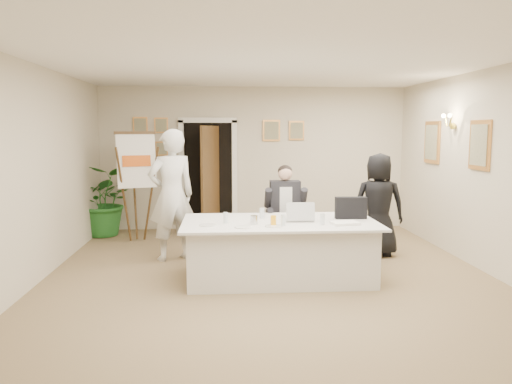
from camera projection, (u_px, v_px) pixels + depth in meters
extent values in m
plane|color=#7A6246|center=(270.00, 279.00, 6.59)|extent=(7.00, 7.00, 0.00)
cube|color=white|center=(271.00, 63.00, 6.25)|extent=(6.00, 7.00, 0.02)
cube|color=beige|center=(254.00, 158.00, 9.89)|extent=(6.00, 0.10, 2.80)
cube|color=beige|center=(328.00, 225.00, 2.96)|extent=(6.00, 0.10, 2.80)
cube|color=beige|center=(32.00, 175.00, 6.22)|extent=(0.10, 7.00, 2.80)
cube|color=beige|center=(495.00, 172.00, 6.62)|extent=(0.10, 7.00, 2.80)
cube|color=black|center=(208.00, 176.00, 9.84)|extent=(0.92, 0.06, 2.10)
cube|color=white|center=(182.00, 177.00, 9.78)|extent=(0.10, 0.06, 2.20)
cube|color=white|center=(235.00, 176.00, 9.85)|extent=(0.10, 0.06, 2.20)
cube|color=#3E2B13|center=(210.00, 179.00, 9.43)|extent=(0.33, 0.81, 2.02)
cube|color=silver|center=(279.00, 251.00, 6.57)|extent=(2.36, 1.18, 0.75)
cube|color=silver|center=(280.00, 222.00, 6.52)|extent=(2.54, 1.36, 0.03)
cube|color=white|center=(134.00, 161.00, 8.55)|extent=(0.69, 0.38, 0.93)
imported|color=silver|center=(172.00, 195.00, 7.48)|extent=(0.85, 0.73, 1.97)
imported|color=black|center=(378.00, 205.00, 7.76)|extent=(0.86, 0.64, 1.61)
imported|color=#206022|center=(105.00, 201.00, 9.25)|extent=(1.25, 1.11, 1.32)
cube|color=black|center=(351.00, 208.00, 6.69)|extent=(0.42, 0.13, 0.29)
cube|color=white|center=(345.00, 223.00, 6.29)|extent=(0.37, 0.28, 0.03)
cylinder|color=white|center=(208.00, 225.00, 6.20)|extent=(0.26, 0.26, 0.01)
cylinder|color=white|center=(243.00, 227.00, 6.08)|extent=(0.24, 0.24, 0.01)
cylinder|color=white|center=(273.00, 226.00, 6.14)|extent=(0.26, 0.26, 0.01)
cylinder|color=silver|center=(226.00, 218.00, 6.36)|extent=(0.06, 0.06, 0.14)
cylinder|color=silver|center=(283.00, 220.00, 6.20)|extent=(0.07, 0.07, 0.14)
cylinder|color=silver|center=(322.00, 219.00, 6.27)|extent=(0.08, 0.08, 0.14)
cylinder|color=silver|center=(262.00, 213.00, 6.73)|extent=(0.07, 0.07, 0.14)
cylinder|color=#FCA915|center=(273.00, 221.00, 6.19)|extent=(0.08, 0.08, 0.13)
cylinder|color=silver|center=(254.00, 220.00, 6.30)|extent=(0.12, 0.12, 0.11)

